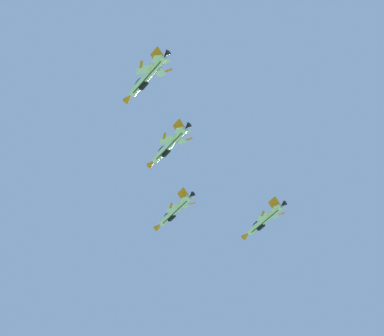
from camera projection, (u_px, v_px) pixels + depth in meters
fighter_jet_lead at (174, 211)px, 160.09m from camera, size 15.20×9.12×6.77m
fighter_jet_left_wing at (169, 145)px, 146.72m from camera, size 15.20×9.31×6.27m
fighter_jet_right_wing at (264, 220)px, 158.28m from camera, size 15.20×9.39×6.02m
fighter_jet_left_outer at (147, 77)px, 133.82m from camera, size 15.20×9.18×6.60m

